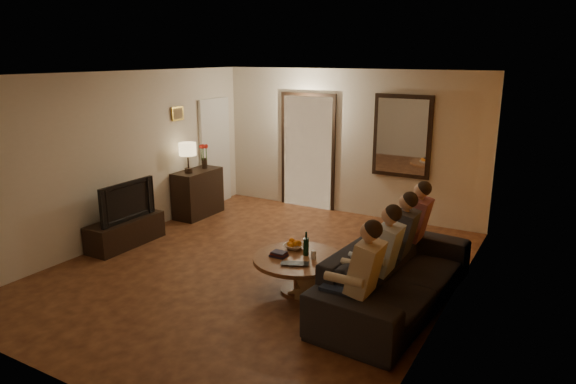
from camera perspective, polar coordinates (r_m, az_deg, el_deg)
The scene contains 33 objects.
floor at distance 7.13m, azimuth -3.33°, elevation -8.41°, with size 5.00×6.00×0.01m, color #431E12.
ceiling at distance 6.55m, azimuth -3.68°, elevation 12.96°, with size 5.00×6.00×0.01m, color white.
back_wall at distance 9.32m, azimuth 6.68°, elevation 5.46°, with size 5.00×0.02×2.60m, color beige.
front_wall at distance 4.62m, azimuth -24.39°, elevation -5.73°, with size 5.00×0.02×2.60m, color beige.
left_wall at distance 8.33m, azimuth -18.08°, elevation 3.67°, with size 0.02×6.00×2.60m, color beige.
right_wall at distance 5.78m, azimuth 17.74°, elevation -1.08°, with size 0.02×6.00×2.60m, color beige.
orange_accent at distance 5.78m, azimuth 17.64°, elevation -1.06°, with size 0.01×6.00×2.60m, color orange.
kitchen_doorway at distance 9.69m, azimuth 2.23°, elevation 4.40°, with size 1.00×0.06×2.10m, color #FFE0A5.
door_trim at distance 9.68m, azimuth 2.20°, elevation 4.39°, with size 1.12×0.04×2.22m, color black.
fridge_glimpse at distance 9.61m, azimuth 3.56°, elevation 3.38°, with size 0.45×0.03×1.70m, color silver.
mirror_frame at distance 8.92m, azimuth 12.56°, elevation 6.07°, with size 1.00×0.05×1.40m, color black.
mirror_glass at distance 8.89m, azimuth 12.50°, elevation 6.04°, with size 0.86×0.02×1.26m, color white.
white_door at distance 10.01m, azimuth -8.08°, elevation 4.44°, with size 0.06×0.85×2.04m, color white.
framed_art at distance 9.14m, azimuth -12.18°, elevation 8.51°, with size 0.03×0.28×0.24m, color #B28C33.
art_canvas at distance 9.13m, azimuth -12.11°, elevation 8.51°, with size 0.01×0.22×0.18m, color brown.
dresser at distance 9.39m, azimuth -9.98°, elevation -0.11°, with size 0.45×0.94×0.84m, color black.
table_lamp at distance 9.08m, azimuth -11.06°, elevation 3.77°, with size 0.30×0.30×0.54m, color beige, non-canonical shape.
flower_vase at distance 9.42m, azimuth -9.30°, elevation 3.94°, with size 0.14×0.14×0.44m, color red, non-canonical shape.
tv_stand at distance 8.26m, azimuth -17.60°, elevation -4.25°, with size 0.45×1.24×0.41m, color black.
tv at distance 8.11m, azimuth -17.88°, elevation -0.90°, with size 0.13×1.03×0.59m, color black.
sofa at distance 6.11m, azimuth 11.92°, elevation -9.05°, with size 1.00×2.57×0.75m, color black.
person_a at distance 5.27m, azimuth 7.89°, elevation -10.19°, with size 0.60×0.40×1.20m, color tan, non-canonical shape.
person_b at distance 5.78m, azimuth 10.15°, elevation -7.92°, with size 0.60×0.40×1.20m, color tan, non-canonical shape.
person_c at distance 6.31m, azimuth 12.02°, elevation -6.02°, with size 0.60×0.40×1.20m, color tan, non-canonical shape.
person_d at distance 6.86m, azimuth 13.58°, elevation -4.41°, with size 0.60×0.40×1.20m, color tan, non-canonical shape.
dog at distance 6.17m, azimuth 3.24°, elevation -9.45°, with size 0.56×0.24×0.56m, color #A1724A, non-canonical shape.
coffee_table at distance 6.38m, azimuth 1.16°, elevation -9.10°, with size 1.11×1.11×0.45m, color brown.
bowl at distance 6.54m, azimuth 0.71°, elevation -6.05°, with size 0.26×0.26×0.06m, color white.
oranges at distance 6.51m, azimuth 0.72°, elevation -5.49°, with size 0.20×0.20×0.08m, color orange, non-canonical shape.
wine_bottle at distance 6.29m, azimuth 2.02°, elevation -5.71°, with size 0.07×0.07×0.31m, color black, non-canonical shape.
wine_glass at distance 6.24m, azimuth 2.86°, elevation -6.96°, with size 0.06×0.06×0.10m, color silver.
book_stack at distance 6.30m, azimuth -1.03°, elevation -6.86°, with size 0.20×0.15×0.07m, color black, non-canonical shape.
laptop at distance 6.01m, azimuth 0.73°, elevation -8.17°, with size 0.33×0.21×0.03m, color black.
Camera 1 is at (3.60, -5.47, 2.83)m, focal length 32.00 mm.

